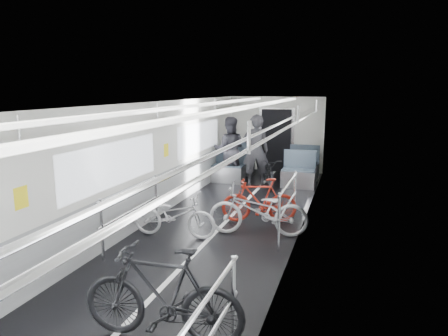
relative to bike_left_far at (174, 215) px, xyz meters
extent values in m
cube|color=black|center=(0.64, -0.58, -0.41)|extent=(3.00, 14.00, 0.01)
cube|color=white|center=(0.64, -0.58, 1.99)|extent=(3.00, 14.00, 0.02)
cube|color=silver|center=(-0.86, -0.58, 0.79)|extent=(0.02, 14.00, 2.40)
cube|color=silver|center=(2.14, -0.58, 0.79)|extent=(0.02, 14.00, 2.40)
cube|color=silver|center=(0.64, 6.42, 0.79)|extent=(3.00, 0.02, 2.40)
cube|color=white|center=(0.64, -0.58, -0.41)|extent=(0.08, 13.80, 0.01)
cube|color=gray|center=(-0.83, -0.58, 0.04)|extent=(0.01, 13.90, 0.90)
cube|color=gray|center=(2.11, -0.58, 0.04)|extent=(0.01, 13.90, 0.90)
cube|color=white|center=(-0.83, -0.58, 0.99)|extent=(0.01, 10.80, 0.75)
cube|color=white|center=(2.11, -0.58, 0.99)|extent=(0.01, 10.80, 0.75)
cube|color=white|center=(0.09, -0.58, 1.93)|extent=(0.14, 13.40, 0.05)
cube|color=white|center=(1.19, -0.58, 1.93)|extent=(0.14, 13.40, 0.05)
cube|color=black|center=(0.64, 6.36, 0.59)|extent=(0.95, 0.10, 2.00)
imported|color=#B9B9BE|center=(0.00, 0.00, 0.00)|extent=(1.60, 0.65, 0.82)
imported|color=black|center=(1.19, -2.83, 0.13)|extent=(1.83, 0.67, 1.08)
imported|color=#B8B9BD|center=(1.43, 0.53, 0.07)|extent=(1.90, 0.93, 0.95)
imported|color=#A22014|center=(1.29, 1.27, 0.04)|extent=(1.57, 0.85, 0.91)
imported|color=black|center=(0.88, 4.22, -0.01)|extent=(0.99, 1.63, 0.81)
imported|color=black|center=(0.49, 4.22, 0.58)|extent=(0.84, 0.68, 1.98)
imported|color=#2F2E36|center=(-0.34, 4.47, 0.53)|extent=(1.07, 0.94, 1.87)
camera|label=1|loc=(3.00, -6.30, 2.26)|focal=32.00mm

